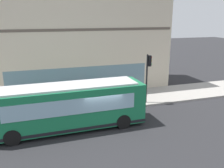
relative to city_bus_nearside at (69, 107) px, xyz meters
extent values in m
plane|color=#262628|center=(-0.45, -2.03, -1.55)|extent=(120.00, 120.00, 0.00)
cube|color=#9E9991|center=(4.46, -2.03, -1.48)|extent=(4.61, 40.00, 0.15)
cube|color=beige|center=(9.93, -2.03, 4.08)|extent=(6.33, 19.00, 11.27)
cube|color=brown|center=(6.91, -2.03, 4.65)|extent=(0.36, 18.62, 0.24)
cube|color=slate|center=(6.81, -2.03, 0.05)|extent=(0.12, 13.30, 2.40)
cube|color=#197247|center=(0.00, -0.02, 0.05)|extent=(2.62, 10.03, 2.70)
cube|color=silver|center=(0.00, -0.02, 1.46)|extent=(2.24, 9.03, 0.12)
cube|color=#8CB2C6|center=(1.27, 0.00, 0.45)|extent=(0.16, 8.20, 1.00)
cube|color=#8CB2C6|center=(-1.27, -0.03, 0.45)|extent=(0.16, 8.20, 1.00)
cube|color=black|center=(0.00, -0.02, -1.12)|extent=(2.66, 10.07, 0.20)
cylinder|color=black|center=(1.11, 3.60, -1.05)|extent=(0.31, 1.00, 1.00)
cylinder|color=black|center=(-1.19, 3.57, -1.05)|extent=(0.31, 1.00, 1.00)
cylinder|color=black|center=(1.19, -3.40, -1.05)|extent=(0.31, 1.00, 1.00)
cylinder|color=black|center=(-1.11, -3.43, -1.05)|extent=(0.31, 1.00, 1.00)
cylinder|color=black|center=(2.76, -6.97, 0.69)|extent=(0.14, 0.14, 4.19)
cube|color=black|center=(2.76, -7.16, 2.24)|extent=(0.32, 0.24, 0.90)
sphere|color=red|center=(2.76, -7.29, 2.52)|extent=(0.20, 0.20, 0.20)
sphere|color=yellow|center=(2.76, -7.29, 2.24)|extent=(0.20, 0.20, 0.20)
sphere|color=green|center=(2.76, -7.29, 1.96)|extent=(0.20, 0.20, 0.20)
cylinder|color=yellow|center=(6.06, -0.06, -1.13)|extent=(0.24, 0.24, 0.55)
sphere|color=yellow|center=(6.06, -0.06, -0.77)|extent=(0.22, 0.22, 0.22)
cylinder|color=yellow|center=(6.06, -0.23, -1.08)|extent=(0.10, 0.12, 0.10)
cylinder|color=yellow|center=(6.23, -0.06, -1.08)|extent=(0.12, 0.10, 0.10)
cylinder|color=#B23338|center=(4.91, 1.86, -0.97)|extent=(0.14, 0.14, 0.88)
cylinder|color=#B23338|center=(5.08, 1.90, -0.97)|extent=(0.14, 0.14, 0.88)
cylinder|color=#3F8C4C|center=(4.99, 1.88, -0.18)|extent=(0.32, 0.32, 0.69)
sphere|color=tan|center=(4.99, 1.88, 0.28)|extent=(0.24, 0.24, 0.24)
cylinder|color=#8C3F8C|center=(3.40, 2.81, -1.03)|extent=(0.14, 0.14, 0.75)
cylinder|color=#8C3F8C|center=(3.41, 2.99, -1.03)|extent=(0.14, 0.14, 0.75)
cylinder|color=black|center=(3.40, 2.90, -0.35)|extent=(0.32, 0.32, 0.60)
sphere|color=beige|center=(3.40, 2.90, 0.05)|extent=(0.20, 0.20, 0.20)
cylinder|color=#B23338|center=(3.24, -2.91, -1.03)|extent=(0.14, 0.14, 0.76)
cylinder|color=#B23338|center=(3.38, -2.79, -1.03)|extent=(0.14, 0.14, 0.76)
cylinder|color=gold|center=(3.31, -2.85, -0.35)|extent=(0.32, 0.32, 0.60)
sphere|color=brown|center=(3.31, -2.85, 0.06)|extent=(0.21, 0.21, 0.21)
cube|color=#BF3F19|center=(5.21, -2.32, -0.95)|extent=(0.44, 0.40, 0.90)
cube|color=#8CB2C6|center=(5.21, -2.53, -0.77)|extent=(0.35, 0.03, 0.30)
camera|label=1|loc=(-15.30, 1.99, 5.82)|focal=39.01mm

